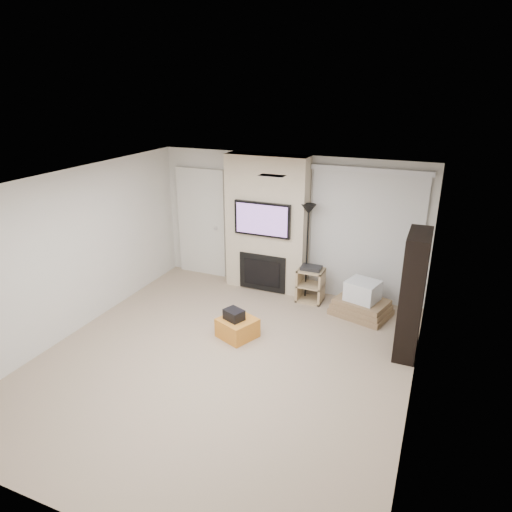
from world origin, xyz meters
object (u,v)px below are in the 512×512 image
at_px(bookshelf, 412,295).
at_px(box_stack, 362,302).
at_px(floor_lamp, 308,225).
at_px(av_stand, 311,283).
at_px(ottoman, 237,328).

bearing_deg(bookshelf, box_stack, 133.23).
xyz_separation_m(floor_lamp, box_stack, (1.06, -0.27, -1.14)).
xyz_separation_m(av_stand, bookshelf, (1.75, -1.04, 0.55)).
distance_m(floor_lamp, bookshelf, 2.23).
bearing_deg(box_stack, floor_lamp, 165.70).
relative_size(av_stand, bookshelf, 0.37).
xyz_separation_m(box_stack, bookshelf, (0.81, -0.86, 0.67)).
bearing_deg(av_stand, bookshelf, -30.81).
bearing_deg(floor_lamp, box_stack, -14.30).
xyz_separation_m(ottoman, bookshelf, (2.42, 0.59, 0.75)).
bearing_deg(av_stand, box_stack, -11.12).
bearing_deg(box_stack, ottoman, -138.10).
distance_m(floor_lamp, box_stack, 1.58).
bearing_deg(bookshelf, av_stand, 149.19).
relative_size(av_stand, box_stack, 0.62).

